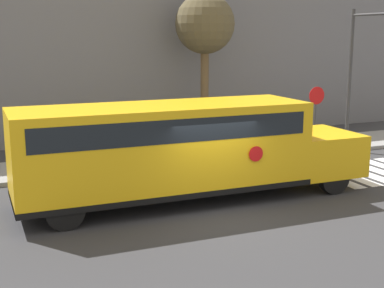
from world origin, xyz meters
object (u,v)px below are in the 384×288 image
tree_near_sidewalk (205,26)px  traffic_light (371,59)px  school_bus (180,146)px  stop_sign (316,108)px

tree_near_sidewalk → traffic_light: bearing=-46.7°
school_bus → stop_sign: bearing=29.8°
school_bus → traffic_light: 9.76m
school_bus → stop_sign: 9.18m
traffic_light → tree_near_sidewalk: 7.21m
tree_near_sidewalk → school_bus: bearing=-118.5°
stop_sign → tree_near_sidewalk: tree_near_sidewalk is taller
stop_sign → traffic_light: (1.15, -1.88, 2.10)m
school_bus → stop_sign: size_ratio=3.92×
stop_sign → tree_near_sidewalk: 6.02m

